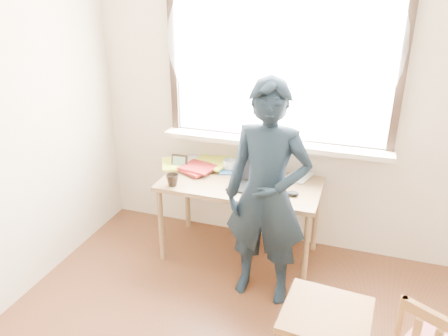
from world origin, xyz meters
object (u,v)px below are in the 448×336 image
(laptop, at_px, (254,179))
(mug_dark, at_px, (172,180))
(person, at_px, (267,196))
(desk, at_px, (240,190))
(work_chair, at_px, (326,323))
(mug_white, at_px, (230,165))

(laptop, height_order, mug_dark, laptop)
(laptop, height_order, person, person)
(desk, bearing_deg, laptop, -14.88)
(desk, bearing_deg, work_chair, -52.18)
(desk, distance_m, work_chair, 1.33)
(work_chair, bearing_deg, desk, 127.82)
(laptop, relative_size, mug_dark, 3.55)
(work_chair, bearing_deg, mug_white, 127.83)
(desk, bearing_deg, mug_dark, -154.24)
(mug_dark, height_order, work_chair, mug_dark)
(desk, height_order, mug_white, mug_white)
(laptop, relative_size, work_chair, 0.72)
(mug_white, relative_size, work_chair, 0.24)
(laptop, bearing_deg, mug_white, 140.25)
(mug_white, bearing_deg, work_chair, -52.17)
(desk, xyz_separation_m, mug_dark, (-0.48, -0.23, 0.12))
(desk, distance_m, laptop, 0.17)
(laptop, xyz_separation_m, mug_dark, (-0.60, -0.20, -0.01))
(mug_white, bearing_deg, laptop, -39.75)
(desk, distance_m, person, 0.54)
(desk, relative_size, mug_white, 10.30)
(desk, relative_size, person, 0.79)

